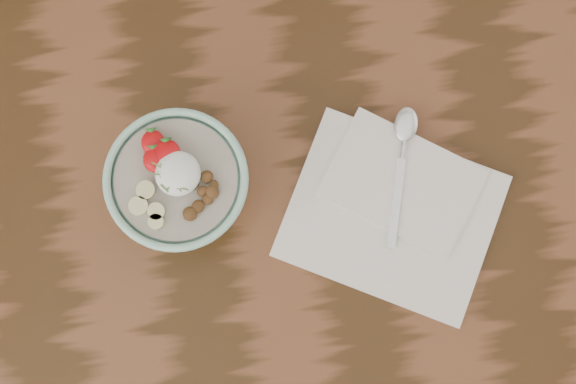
% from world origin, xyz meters
% --- Properties ---
extents(table, '(1.60, 0.90, 0.75)m').
position_xyz_m(table, '(0.00, 0.00, 0.66)').
color(table, '#36200D').
rests_on(table, ground).
extents(breakfast_bowl, '(0.17, 0.17, 0.12)m').
position_xyz_m(breakfast_bowl, '(-0.20, 0.08, 0.81)').
color(breakfast_bowl, '#95C8B3').
rests_on(breakfast_bowl, table).
extents(napkin, '(0.32, 0.31, 0.02)m').
position_xyz_m(napkin, '(0.06, 0.02, 0.76)').
color(napkin, white).
rests_on(napkin, table).
extents(spoon, '(0.07, 0.18, 0.01)m').
position_xyz_m(spoon, '(0.08, 0.10, 0.77)').
color(spoon, silver).
rests_on(spoon, napkin).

